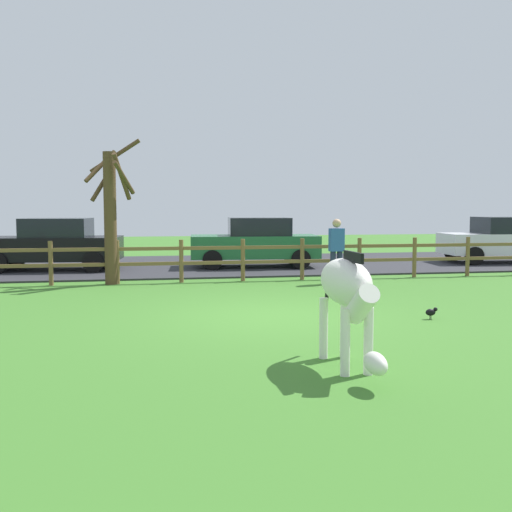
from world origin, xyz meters
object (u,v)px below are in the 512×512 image
Objects in this scene: parked_car_black at (54,244)px; parked_car_white at (503,239)px; crow_on_grass at (431,312)px; visitor_near_fence at (336,248)px; bare_tree at (111,210)px; parked_car_green at (255,242)px; zebra at (348,291)px.

parked_car_black is 1.00× the size of parked_car_white.
crow_on_grass is 5.02m from visitor_near_fence.
crow_on_grass is (5.70, -5.84, -1.75)m from bare_tree.
parked_car_green is (4.26, 3.16, -1.03)m from bare_tree.
zebra is at bearing -129.73° from parked_car_white.
parked_car_white is (8.62, -0.09, 0.00)m from parked_car_green.
parked_car_white is (12.88, 3.07, -1.03)m from bare_tree.
parked_car_green is at bearing -1.53° from parked_car_black.
bare_tree is 5.77m from visitor_near_fence.
visitor_near_fence is at bearing 72.70° from zebra.
parked_car_white is 2.53× the size of visitor_near_fence.
crow_on_grass is 11.47m from parked_car_white.
parked_car_green is 2.52× the size of visitor_near_fence.
parked_car_black is (-7.59, 9.16, 0.72)m from crow_on_grass.
crow_on_grass is (2.46, 2.69, -0.80)m from zebra.
bare_tree is 3.96m from parked_car_black.
zebra is 9.00× the size of crow_on_grass.
parked_car_white is at bearing 50.27° from zebra.
bare_tree is at bearing 134.30° from crow_on_grass.
zebra is 3.74m from crow_on_grass.
visitor_near_fence is at bearing -29.24° from parked_car_black.
parked_car_black is at bearing 179.03° from parked_car_white.
bare_tree reaches higher than parked_car_green.
bare_tree is at bearing 110.75° from zebra.
bare_tree is 13.28m from parked_car_white.
parked_car_green is at bearing 99.06° from crow_on_grass.
visitor_near_fence reaches higher than parked_car_green.
bare_tree is at bearing -143.45° from parked_car_green.
parked_car_green is (6.15, -0.16, 0.00)m from parked_car_black.
zebra is 11.74m from parked_car_green.
parked_car_white is at bearing 51.14° from crow_on_grass.
visitor_near_fence reaches higher than crow_on_grass.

